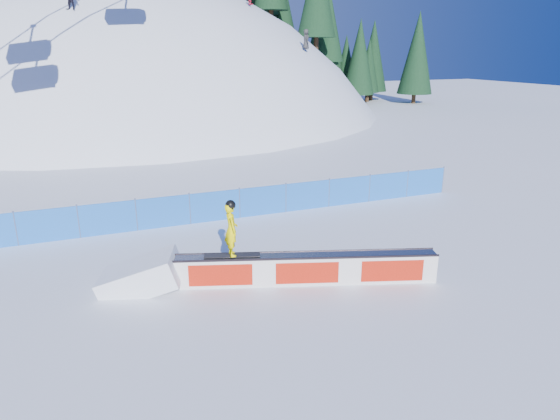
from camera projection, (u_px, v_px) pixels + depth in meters
name	position (u px, v px, depth m)	size (l,w,h in m)	color
ground	(253.00, 264.00, 15.73)	(160.00, 160.00, 0.00)	white
snow_hill	(139.00, 269.00, 58.33)	(64.00, 64.00, 64.00)	white
treeline	(328.00, 26.00, 59.07)	(25.25, 11.34, 19.88)	#2F1F13
safety_fence	(215.00, 206.00, 19.52)	(22.05, 0.05, 1.30)	blue
rail_box	(306.00, 269.00, 14.32)	(7.30, 2.89, 0.90)	silver
snow_ramp	(142.00, 287.00, 14.19)	(2.16, 1.44, 0.81)	white
snowboarder	(231.00, 229.00, 13.81)	(1.58, 0.77, 1.65)	black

